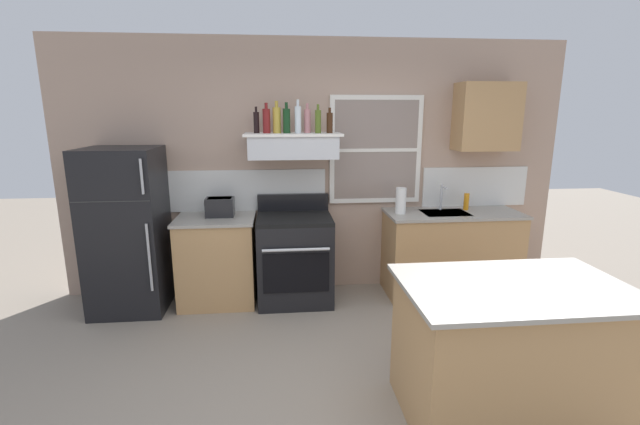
{
  "coord_description": "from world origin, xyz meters",
  "views": [
    {
      "loc": [
        -0.41,
        -2.44,
        1.95
      ],
      "look_at": [
        -0.05,
        1.2,
        1.1
      ],
      "focal_mm": 24.35,
      "sensor_mm": 36.0,
      "label": 1
    }
  ],
  "objects_px": {
    "stove_range": "(295,258)",
    "bottle_rose_pink": "(307,120)",
    "bottle_olive_oil_square": "(318,121)",
    "bottle_balsamic_dark": "(256,122)",
    "kitchen_island": "(509,351)",
    "bottle_champagne_gold_foil": "(277,120)",
    "bottle_dark_green_wine": "(287,120)",
    "bottle_clear_tall": "(298,119)",
    "bottle_brown_stout": "(330,122)",
    "paper_towel_roll": "(401,201)",
    "bottle_red_label_wine": "(266,120)",
    "toaster": "(220,207)",
    "refrigerator": "(127,231)",
    "dish_soap_bottle": "(466,201)"
  },
  "relations": [
    {
      "from": "stove_range",
      "to": "bottle_rose_pink",
      "type": "relative_size",
      "value": 3.77
    },
    {
      "from": "bottle_olive_oil_square",
      "to": "bottle_rose_pink",
      "type": "bearing_deg",
      "value": 140.63
    },
    {
      "from": "bottle_balsamic_dark",
      "to": "kitchen_island",
      "type": "height_order",
      "value": "bottle_balsamic_dark"
    },
    {
      "from": "bottle_champagne_gold_foil",
      "to": "bottle_olive_oil_square",
      "type": "distance_m",
      "value": 0.41
    },
    {
      "from": "stove_range",
      "to": "bottle_rose_pink",
      "type": "xyz_separation_m",
      "value": [
        0.15,
        0.13,
        1.4
      ]
    },
    {
      "from": "bottle_dark_green_wine",
      "to": "bottle_clear_tall",
      "type": "bearing_deg",
      "value": -8.53
    },
    {
      "from": "bottle_olive_oil_square",
      "to": "bottle_brown_stout",
      "type": "bearing_deg",
      "value": 3.79
    },
    {
      "from": "bottle_brown_stout",
      "to": "paper_towel_roll",
      "type": "height_order",
      "value": "bottle_brown_stout"
    },
    {
      "from": "bottle_champagne_gold_foil",
      "to": "bottle_clear_tall",
      "type": "xyz_separation_m",
      "value": [
        0.21,
        -0.04,
        0.01
      ]
    },
    {
      "from": "bottle_red_label_wine",
      "to": "bottle_brown_stout",
      "type": "relative_size",
      "value": 1.19
    },
    {
      "from": "bottle_clear_tall",
      "to": "bottle_rose_pink",
      "type": "xyz_separation_m",
      "value": [
        0.1,
        0.08,
        -0.01
      ]
    },
    {
      "from": "bottle_brown_stout",
      "to": "paper_towel_roll",
      "type": "distance_m",
      "value": 1.1
    },
    {
      "from": "toaster",
      "to": "bottle_olive_oil_square",
      "type": "relative_size",
      "value": 1.06
    },
    {
      "from": "toaster",
      "to": "bottle_clear_tall",
      "type": "distance_m",
      "value": 1.19
    },
    {
      "from": "bottle_balsamic_dark",
      "to": "paper_towel_roll",
      "type": "relative_size",
      "value": 0.95
    },
    {
      "from": "bottle_red_label_wine",
      "to": "bottle_rose_pink",
      "type": "height_order",
      "value": "bottle_red_label_wine"
    },
    {
      "from": "stove_range",
      "to": "bottle_olive_oil_square",
      "type": "xyz_separation_m",
      "value": [
        0.25,
        0.05,
        1.4
      ]
    },
    {
      "from": "bottle_red_label_wine",
      "to": "bottle_olive_oil_square",
      "type": "distance_m",
      "value": 0.51
    },
    {
      "from": "bottle_red_label_wine",
      "to": "bottle_clear_tall",
      "type": "relative_size",
      "value": 0.91
    },
    {
      "from": "toaster",
      "to": "bottle_rose_pink",
      "type": "relative_size",
      "value": 1.03
    },
    {
      "from": "refrigerator",
      "to": "paper_towel_roll",
      "type": "distance_m",
      "value": 2.78
    },
    {
      "from": "bottle_balsamic_dark",
      "to": "refrigerator",
      "type": "bearing_deg",
      "value": -174.36
    },
    {
      "from": "bottle_dark_green_wine",
      "to": "refrigerator",
      "type": "bearing_deg",
      "value": -176.68
    },
    {
      "from": "bottle_champagne_gold_foil",
      "to": "refrigerator",
      "type": "bearing_deg",
      "value": -175.45
    },
    {
      "from": "bottle_clear_tall",
      "to": "bottle_rose_pink",
      "type": "relative_size",
      "value": 1.12
    },
    {
      "from": "stove_range",
      "to": "bottle_brown_stout",
      "type": "distance_m",
      "value": 1.43
    },
    {
      "from": "bottle_champagne_gold_foil",
      "to": "bottle_rose_pink",
      "type": "xyz_separation_m",
      "value": [
        0.31,
        0.03,
        -0.01
      ]
    },
    {
      "from": "bottle_balsamic_dark",
      "to": "bottle_brown_stout",
      "type": "relative_size",
      "value": 1.04
    },
    {
      "from": "bottle_red_label_wine",
      "to": "bottle_balsamic_dark",
      "type": "bearing_deg",
      "value": 170.82
    },
    {
      "from": "bottle_balsamic_dark",
      "to": "stove_range",
      "type": "bearing_deg",
      "value": -16.35
    },
    {
      "from": "refrigerator",
      "to": "bottle_balsamic_dark",
      "type": "distance_m",
      "value": 1.67
    },
    {
      "from": "toaster",
      "to": "bottle_red_label_wine",
      "type": "bearing_deg",
      "value": 0.18
    },
    {
      "from": "bottle_brown_stout",
      "to": "toaster",
      "type": "bearing_deg",
      "value": 178.41
    },
    {
      "from": "bottle_rose_pink",
      "to": "kitchen_island",
      "type": "height_order",
      "value": "bottle_rose_pink"
    },
    {
      "from": "stove_range",
      "to": "bottle_olive_oil_square",
      "type": "distance_m",
      "value": 1.42
    },
    {
      "from": "bottle_balsamic_dark",
      "to": "bottle_dark_green_wine",
      "type": "relative_size",
      "value": 0.86
    },
    {
      "from": "stove_range",
      "to": "kitchen_island",
      "type": "xyz_separation_m",
      "value": [
        1.3,
        -1.93,
        -0.01
      ]
    },
    {
      "from": "bottle_balsamic_dark",
      "to": "dish_soap_bottle",
      "type": "relative_size",
      "value": 1.43
    },
    {
      "from": "dish_soap_bottle",
      "to": "stove_range",
      "type": "bearing_deg",
      "value": -175.82
    },
    {
      "from": "bottle_champagne_gold_foil",
      "to": "dish_soap_bottle",
      "type": "height_order",
      "value": "bottle_champagne_gold_foil"
    },
    {
      "from": "stove_range",
      "to": "dish_soap_bottle",
      "type": "xyz_separation_m",
      "value": [
        1.88,
        0.14,
        0.54
      ]
    },
    {
      "from": "refrigerator",
      "to": "bottle_brown_stout",
      "type": "distance_m",
      "value": 2.27
    },
    {
      "from": "bottle_rose_pink",
      "to": "bottle_olive_oil_square",
      "type": "distance_m",
      "value": 0.13
    },
    {
      "from": "toaster",
      "to": "bottle_dark_green_wine",
      "type": "distance_m",
      "value": 1.11
    },
    {
      "from": "bottle_dark_green_wine",
      "to": "paper_towel_roll",
      "type": "distance_m",
      "value": 1.44
    },
    {
      "from": "refrigerator",
      "to": "bottle_olive_oil_square",
      "type": "relative_size",
      "value": 5.81
    },
    {
      "from": "bottle_rose_pink",
      "to": "stove_range",
      "type": "bearing_deg",
      "value": -139.43
    },
    {
      "from": "bottle_champagne_gold_foil",
      "to": "bottle_dark_green_wine",
      "type": "distance_m",
      "value": 0.1
    },
    {
      "from": "paper_towel_roll",
      "to": "kitchen_island",
      "type": "distance_m",
      "value": 2.06
    },
    {
      "from": "bottle_dark_green_wine",
      "to": "bottle_olive_oil_square",
      "type": "height_order",
      "value": "bottle_dark_green_wine"
    }
  ]
}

